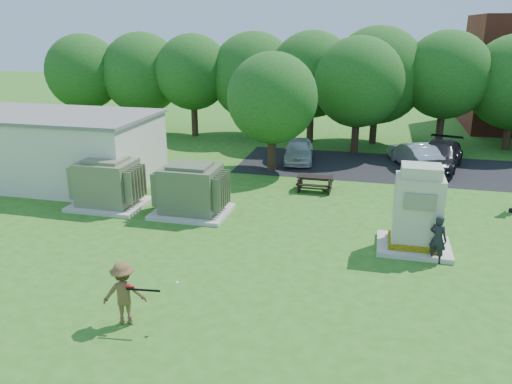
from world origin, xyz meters
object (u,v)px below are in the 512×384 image
(generator_cabinet, at_px, (417,213))
(car_silver_a, at_px, (414,155))
(transformer_right, at_px, (191,191))
(transformer_left, at_px, (108,184))
(car_white, at_px, (299,150))
(car_dark, at_px, (439,156))
(picnic_table, at_px, (315,182))
(person_by_generator, at_px, (438,239))
(batter, at_px, (124,293))

(generator_cabinet, height_order, car_silver_a, generator_cabinet)
(transformer_right, bearing_deg, transformer_left, 180.00)
(car_silver_a, bearing_deg, transformer_right, 25.11)
(transformer_right, height_order, car_white, transformer_right)
(generator_cabinet, bearing_deg, car_dark, 80.60)
(car_dark, bearing_deg, transformer_right, -123.81)
(generator_cabinet, distance_m, picnic_table, 6.92)
(person_by_generator, bearing_deg, generator_cabinet, -20.44)
(car_white, relative_size, car_silver_a, 0.92)
(transformer_right, height_order, car_dark, transformer_right)
(person_by_generator, height_order, car_white, person_by_generator)
(batter, bearing_deg, transformer_left, -78.43)
(car_dark, bearing_deg, picnic_table, -124.58)
(person_by_generator, distance_m, car_dark, 11.53)
(transformer_left, distance_m, car_dark, 16.80)
(car_white, bearing_deg, batter, -102.65)
(transformer_left, bearing_deg, transformer_right, 0.00)
(person_by_generator, bearing_deg, car_dark, -62.85)
(car_silver_a, height_order, car_dark, car_dark)
(transformer_left, xyz_separation_m, picnic_table, (8.16, 4.14, -0.54))
(transformer_right, relative_size, person_by_generator, 1.89)
(transformer_left, distance_m, person_by_generator, 13.09)
(person_by_generator, bearing_deg, car_white, -28.25)
(transformer_right, xyz_separation_m, generator_cabinet, (8.56, -1.37, 0.32))
(generator_cabinet, bearing_deg, car_white, 118.35)
(transformer_left, distance_m, generator_cabinet, 12.34)
(transformer_right, relative_size, picnic_table, 1.87)
(batter, height_order, car_silver_a, batter)
(car_white, distance_m, car_dark, 7.43)
(transformer_right, distance_m, generator_cabinet, 8.67)
(transformer_right, distance_m, batter, 7.85)
(transformer_right, distance_m, car_white, 9.59)
(batter, distance_m, car_silver_a, 18.97)
(picnic_table, bearing_deg, car_white, 107.43)
(car_silver_a, bearing_deg, car_white, -17.99)
(picnic_table, distance_m, car_dark, 7.78)
(transformer_left, height_order, picnic_table, transformer_left)
(generator_cabinet, xyz_separation_m, car_white, (-5.67, 10.51, -0.65))
(picnic_table, relative_size, car_dark, 0.32)
(generator_cabinet, distance_m, car_silver_a, 10.87)
(person_by_generator, height_order, car_dark, person_by_generator)
(transformer_left, bearing_deg, generator_cabinet, -6.38)
(car_silver_a, bearing_deg, picnic_table, 27.92)
(person_by_generator, bearing_deg, car_silver_a, -56.79)
(transformer_right, relative_size, generator_cabinet, 1.01)
(person_by_generator, relative_size, car_white, 0.42)
(batter, bearing_deg, car_white, -116.31)
(transformer_left, xyz_separation_m, car_dark, (14.02, 9.25, -0.25))
(car_white, height_order, car_dark, car_dark)
(transformer_right, bearing_deg, batter, -81.56)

